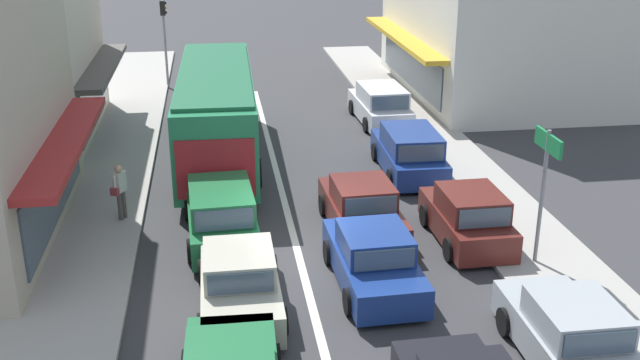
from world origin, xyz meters
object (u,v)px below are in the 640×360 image
sedan_behind_bus_mid (373,260)px  parked_wagon_kerb_third (409,152)px  parked_wagon_kerb_rear (380,105)px  city_bus (217,108)px  sedan_behind_bus_near (240,282)px  directional_road_sign (546,167)px  wagon_queue_gap_filler (221,214)px  parked_sedan_kerb_front (572,338)px  parked_hatchback_kerb_second (468,218)px  traffic_light_downstreet (164,29)px  pedestrian_with_handbag_near (120,189)px  sedan_adjacent_lane_trail (362,209)px

sedan_behind_bus_mid → parked_wagon_kerb_third: (2.83, 7.45, 0.08)m
parked_wagon_kerb_rear → city_bus: bearing=-151.6°
sedan_behind_bus_near → directional_road_sign: directional_road_sign is taller
wagon_queue_gap_filler → parked_wagon_kerb_rear: (6.76, 10.39, 0.00)m
parked_wagon_kerb_third → directional_road_sign: directional_road_sign is taller
city_bus → parked_sedan_kerb_front: (6.69, -13.77, -1.22)m
wagon_queue_gap_filler → parked_wagon_kerb_third: (6.39, 4.31, 0.00)m
parked_hatchback_kerb_second → traffic_light_downstreet: 21.01m
sedan_behind_bus_near → parked_wagon_kerb_third: size_ratio=0.92×
parked_hatchback_kerb_second → directional_road_sign: bearing=-51.2°
parked_sedan_kerb_front → parked_wagon_kerb_rear: 17.40m
parked_hatchback_kerb_second → parked_wagon_kerb_rear: size_ratio=0.82×
city_bus → pedestrian_with_handbag_near: 6.06m
pedestrian_with_handbag_near → sedan_adjacent_lane_trail: bearing=-12.6°
sedan_behind_bus_near → parked_sedan_kerb_front: 7.18m
parked_wagon_kerb_rear → directional_road_sign: bearing=-85.2°
parked_sedan_kerb_front → parked_wagon_kerb_third: bearing=91.8°
sedan_behind_bus_near → wagon_queue_gap_filler: size_ratio=0.92×
parked_sedan_kerb_front → parked_hatchback_kerb_second: parked_hatchback_kerb_second is taller
parked_wagon_kerb_third → parked_hatchback_kerb_second: bearing=-88.0°
sedan_adjacent_lane_trail → directional_road_sign: 5.21m
sedan_behind_bus_mid → parked_sedan_kerb_front: size_ratio=1.01×
city_bus → sedan_behind_bus_near: bearing=-88.4°
sedan_behind_bus_mid → pedestrian_with_handbag_near: (-6.36, 4.60, 0.40)m
sedan_adjacent_lane_trail → parked_hatchback_kerb_second: 2.91m
city_bus → parked_hatchback_kerb_second: (6.54, -7.91, -1.17)m
sedan_adjacent_lane_trail → wagon_queue_gap_filler: bearing=179.5°
parked_hatchback_kerb_second → parked_wagon_kerb_rear: bearing=89.1°
city_bus → directional_road_sign: (7.82, -9.50, 0.80)m
sedan_behind_bus_near → directional_road_sign: size_ratio=1.17×
sedan_adjacent_lane_trail → directional_road_sign: (3.96, -2.72, 2.01)m
sedan_behind_bus_near → parked_sedan_kerb_front: size_ratio=1.00×
traffic_light_downstreet → sedan_adjacent_lane_trail: bearing=-71.1°
sedan_behind_bus_mid → parked_wagon_kerb_rear: (3.20, 13.53, 0.08)m
directional_road_sign → sedan_adjacent_lane_trail: bearing=145.5°
sedan_behind_bus_mid → sedan_adjacent_lane_trail: same height
parked_wagon_kerb_rear → pedestrian_with_handbag_near: 13.08m
parked_wagon_kerb_rear → pedestrian_with_handbag_near: size_ratio=2.79×
sedan_behind_bus_near → traffic_light_downstreet: 21.83m
city_bus → parked_hatchback_kerb_second: city_bus is taller
wagon_queue_gap_filler → city_bus: bearing=89.6°
city_bus → sedan_adjacent_lane_trail: size_ratio=2.56×
sedan_behind_bus_mid → sedan_behind_bus_near: same height
city_bus → parked_hatchback_kerb_second: 10.33m
sedan_behind_bus_mid → parked_wagon_kerb_rear: bearing=76.7°
parked_sedan_kerb_front → parked_hatchback_kerb_second: size_ratio=1.13×
parked_hatchback_kerb_second → parked_wagon_kerb_rear: 11.55m
city_bus → parked_wagon_kerb_third: size_ratio=2.40×
city_bus → sedan_behind_bus_near: city_bus is taller
parked_hatchback_kerb_second → traffic_light_downstreet: size_ratio=0.88×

